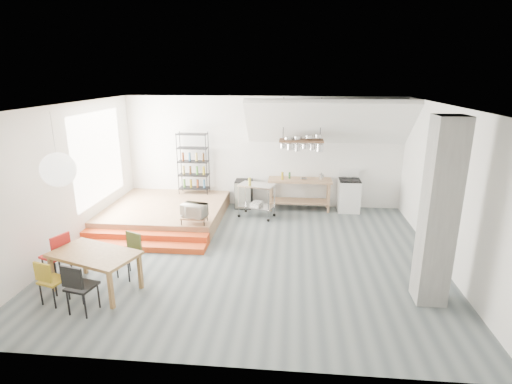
# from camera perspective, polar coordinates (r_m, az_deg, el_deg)

# --- Properties ---
(floor) EXTENTS (8.00, 8.00, 0.00)m
(floor) POSITION_cam_1_polar(r_m,az_deg,el_deg) (8.85, -0.88, -8.92)
(floor) COLOR #4C5558
(floor) RESTS_ON ground
(wall_back) EXTENTS (8.00, 0.04, 3.20)m
(wall_back) POSITION_cam_1_polar(r_m,az_deg,el_deg) (11.68, 0.96, 5.69)
(wall_back) COLOR silver
(wall_back) RESTS_ON ground
(wall_left) EXTENTS (0.04, 7.00, 3.20)m
(wall_left) POSITION_cam_1_polar(r_m,az_deg,el_deg) (9.58, -25.47, 1.61)
(wall_left) COLOR silver
(wall_left) RESTS_ON ground
(wall_right) EXTENTS (0.04, 7.00, 3.20)m
(wall_right) POSITION_cam_1_polar(r_m,az_deg,el_deg) (8.81, 25.91, 0.35)
(wall_right) COLOR silver
(wall_right) RESTS_ON ground
(ceiling) EXTENTS (8.00, 7.00, 0.02)m
(ceiling) POSITION_cam_1_polar(r_m,az_deg,el_deg) (8.01, -0.99, 12.22)
(ceiling) COLOR white
(ceiling) RESTS_ON wall_back
(slope_ceiling) EXTENTS (4.40, 1.44, 1.32)m
(slope_ceiling) POSITION_cam_1_polar(r_m,az_deg,el_deg) (10.95, 10.31, 9.72)
(slope_ceiling) COLOR white
(slope_ceiling) RESTS_ON wall_back
(window_pane) EXTENTS (0.02, 2.50, 2.20)m
(window_pane) POSITION_cam_1_polar(r_m,az_deg,el_deg) (10.80, -21.55, 4.71)
(window_pane) COLOR white
(window_pane) RESTS_ON wall_left
(platform) EXTENTS (3.00, 3.00, 0.40)m
(platform) POSITION_cam_1_polar(r_m,az_deg,el_deg) (11.10, -12.69, -2.81)
(platform) COLOR #95714A
(platform) RESTS_ON ground
(step_lower) EXTENTS (3.00, 0.35, 0.13)m
(step_lower) POSITION_cam_1_polar(r_m,az_deg,el_deg) (9.45, -16.24, -7.46)
(step_lower) COLOR #CD4318
(step_lower) RESTS_ON ground
(step_upper) EXTENTS (3.00, 0.35, 0.27)m
(step_upper) POSITION_cam_1_polar(r_m,az_deg,el_deg) (9.72, -15.53, -6.28)
(step_upper) COLOR #CD4318
(step_upper) RESTS_ON ground
(concrete_column) EXTENTS (0.50, 0.50, 3.20)m
(concrete_column) POSITION_cam_1_polar(r_m,az_deg,el_deg) (7.22, 24.67, -2.81)
(concrete_column) COLOR slate
(concrete_column) RESTS_ON ground
(kitchen_counter) EXTENTS (1.80, 0.60, 0.91)m
(kitchen_counter) POSITION_cam_1_polar(r_m,az_deg,el_deg) (11.54, 6.25, 0.47)
(kitchen_counter) COLOR #95714A
(kitchen_counter) RESTS_ON ground
(stove) EXTENTS (0.60, 0.60, 1.18)m
(stove) POSITION_cam_1_polar(r_m,az_deg,el_deg) (11.69, 13.11, -0.39)
(stove) COLOR white
(stove) RESTS_ON ground
(pot_rack) EXTENTS (1.20, 0.50, 1.43)m
(pot_rack) POSITION_cam_1_polar(r_m,az_deg,el_deg) (11.02, 6.63, 6.90)
(pot_rack) COLOR #44281B
(pot_rack) RESTS_ON ceiling
(wire_shelving) EXTENTS (0.88, 0.38, 1.80)m
(wire_shelving) POSITION_cam_1_polar(r_m,az_deg,el_deg) (11.77, -8.95, 4.21)
(wire_shelving) COLOR black
(wire_shelving) RESTS_ON platform
(microwave_shelf) EXTENTS (0.60, 0.40, 0.16)m
(microwave_shelf) POSITION_cam_1_polar(r_m,az_deg,el_deg) (9.56, -8.79, -3.58)
(microwave_shelf) COLOR #95714A
(microwave_shelf) RESTS_ON platform
(paper_lantern) EXTENTS (0.60, 0.60, 0.60)m
(paper_lantern) POSITION_cam_1_polar(r_m,az_deg,el_deg) (7.77, -26.40, 2.87)
(paper_lantern) COLOR white
(paper_lantern) RESTS_ON ceiling
(dining_table) EXTENTS (1.74, 1.32, 0.73)m
(dining_table) POSITION_cam_1_polar(r_m,az_deg,el_deg) (7.81, -22.09, -8.58)
(dining_table) COLOR brown
(dining_table) RESTS_ON ground
(chair_mustard) EXTENTS (0.46, 0.46, 0.82)m
(chair_mustard) POSITION_cam_1_polar(r_m,az_deg,el_deg) (7.72, -27.44, -10.92)
(chair_mustard) COLOR #A4851C
(chair_mustard) RESTS_ON ground
(chair_black) EXTENTS (0.49, 0.49, 0.90)m
(chair_black) POSITION_cam_1_polar(r_m,az_deg,el_deg) (7.21, -24.07, -11.97)
(chair_black) COLOR black
(chair_black) RESTS_ON ground
(chair_olive) EXTENTS (0.52, 0.52, 0.86)m
(chair_olive) POSITION_cam_1_polar(r_m,az_deg,el_deg) (8.17, -17.50, -8.02)
(chair_olive) COLOR #56622E
(chair_olive) RESTS_ON ground
(chair_red) EXTENTS (0.55, 0.55, 0.94)m
(chair_red) POSITION_cam_1_polar(r_m,az_deg,el_deg) (8.50, -26.45, -7.73)
(chair_red) COLOR red
(chair_red) RESTS_ON ground
(rolling_cart) EXTENTS (1.05, 0.78, 0.93)m
(rolling_cart) POSITION_cam_1_polar(r_m,az_deg,el_deg) (10.87, 0.09, -0.57)
(rolling_cart) COLOR silver
(rolling_cart) RESTS_ON ground
(mini_fridge) EXTENTS (0.48, 0.48, 0.82)m
(mini_fridge) POSITION_cam_1_polar(r_m,az_deg,el_deg) (11.73, -1.76, -0.26)
(mini_fridge) COLOR black
(mini_fridge) RESTS_ON ground
(microwave) EXTENTS (0.64, 0.51, 0.31)m
(microwave) POSITION_cam_1_polar(r_m,az_deg,el_deg) (9.50, -8.84, -2.59)
(microwave) COLOR beige
(microwave) RESTS_ON microwave_shelf
(bowl) EXTENTS (0.20, 0.20, 0.05)m
(bowl) POSITION_cam_1_polar(r_m,az_deg,el_deg) (11.41, 6.84, 1.87)
(bowl) COLOR silver
(bowl) RESTS_ON kitchen_counter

